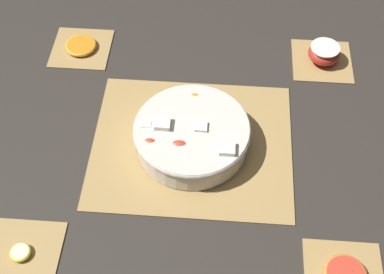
{
  "coord_description": "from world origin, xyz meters",
  "views": [
    {
      "loc": [
        -0.05,
        0.67,
        0.9
      ],
      "look_at": [
        0.0,
        0.0,
        0.03
      ],
      "focal_mm": 50.0,
      "sensor_mm": 36.0,
      "label": 1
    }
  ],
  "objects": [
    {
      "name": "banana_coin_single",
      "position": [
        0.29,
        0.27,
        0.01
      ],
      "size": [
        0.04,
        0.04,
        0.01
      ],
      "color": "beige",
      "rests_on": "coaster_mat_far_right"
    },
    {
      "name": "coaster_mat_far_right",
      "position": [
        0.29,
        0.27,
        0.0
      ],
      "size": [
        0.14,
        0.14,
        0.01
      ],
      "color": "#A8844C",
      "rests_on": "ground_plane"
    },
    {
      "name": "bamboo_mat_center",
      "position": [
        0.0,
        0.0,
        0.0
      ],
      "size": [
        0.42,
        0.35,
        0.01
      ],
      "color": "#A8844C",
      "rests_on": "ground_plane"
    },
    {
      "name": "orange_slice_whole",
      "position": [
        0.29,
        -0.27,
        0.01
      ],
      "size": [
        0.08,
        0.08,
        0.01
      ],
      "color": "orange",
      "rests_on": "coaster_mat_near_right"
    },
    {
      "name": "apple_half",
      "position": [
        -0.29,
        -0.27,
        0.03
      ],
      "size": [
        0.07,
        0.07,
        0.04
      ],
      "color": "#B72D23",
      "rests_on": "coaster_mat_near_left"
    },
    {
      "name": "fruit_salad_bowl",
      "position": [
        -0.0,
        0.0,
        0.04
      ],
      "size": [
        0.24,
        0.24,
        0.07
      ],
      "color": "silver",
      "rests_on": "bamboo_mat_center"
    },
    {
      "name": "ground_plane",
      "position": [
        0.0,
        0.0,
        0.0
      ],
      "size": [
        6.0,
        6.0,
        0.0
      ],
      "primitive_type": "plane",
      "color": "#2D2823"
    },
    {
      "name": "coaster_mat_near_right",
      "position": [
        0.29,
        -0.27,
        0.0
      ],
      "size": [
        0.14,
        0.14,
        0.01
      ],
      "color": "#A8844C",
      "rests_on": "ground_plane"
    },
    {
      "name": "coaster_mat_near_left",
      "position": [
        -0.29,
        -0.27,
        0.0
      ],
      "size": [
        0.14,
        0.14,
        0.01
      ],
      "color": "#A8844C",
      "rests_on": "ground_plane"
    }
  ]
}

